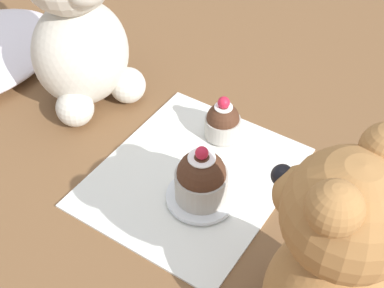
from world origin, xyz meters
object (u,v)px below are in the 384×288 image
(cupcake_near_cream_bear, at_px, (223,122))
(saucer_plate, at_px, (201,196))
(teddy_bear_cream, at_px, (77,21))
(cupcake_near_tan_bear, at_px, (201,178))
(teddy_bear_tan, at_px, (330,261))

(cupcake_near_cream_bear, bearing_deg, saucer_plate, -161.67)
(teddy_bear_cream, bearing_deg, cupcake_near_cream_bear, -61.59)
(cupcake_near_cream_bear, relative_size, saucer_plate, 0.75)
(cupcake_near_cream_bear, height_order, cupcake_near_tan_bear, cupcake_near_tan_bear)
(teddy_bear_cream, bearing_deg, saucer_plate, -88.28)
(teddy_bear_cream, xyz_separation_m, cupcake_near_tan_bear, (-0.07, -0.23, -0.08))
(cupcake_near_cream_bear, height_order, saucer_plate, cupcake_near_cream_bear)
(saucer_plate, bearing_deg, teddy_bear_tan, -113.45)
(teddy_bear_cream, distance_m, saucer_plate, 0.27)
(teddy_bear_tan, bearing_deg, cupcake_near_cream_bear, -123.42)
(cupcake_near_cream_bear, distance_m, cupcake_near_tan_bear, 0.11)
(teddy_bear_tan, height_order, cupcake_near_tan_bear, teddy_bear_tan)
(teddy_bear_tan, relative_size, cupcake_near_cream_bear, 3.82)
(saucer_plate, xyz_separation_m, cupcake_near_tan_bear, (0.00, 0.00, 0.03))
(teddy_bear_cream, height_order, saucer_plate, teddy_bear_cream)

